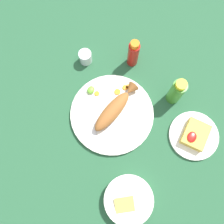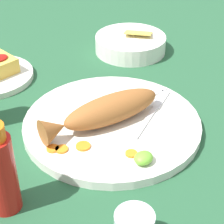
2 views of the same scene
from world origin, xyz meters
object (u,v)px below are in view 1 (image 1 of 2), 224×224
object	(u,v)px
fried_fish	(115,108)
fork_near	(105,133)
salt_cup	(86,58)
guacamole_bowl	(129,200)
side_plate_fries	(194,136)
main_plate	(112,114)
fork_far	(95,127)
hot_sauce_bottle_red	(133,54)
hot_sauce_bottle_green	(176,92)

from	to	relation	value
fried_fish	fork_near	distance (m)	0.11
salt_cup	guacamole_bowl	world-z (taller)	salt_cup
fried_fish	side_plate_fries	size ratio (longest dim) A/B	1.25
fried_fish	salt_cup	bearing A→B (deg)	-112.96
main_plate	fork_far	bearing A→B (deg)	-23.52
main_plate	hot_sauce_bottle_red	distance (m)	0.28
guacamole_bowl	side_plate_fries	bearing A→B (deg)	158.41
main_plate	fork_near	xyz separation A→B (m)	(0.09, 0.01, 0.01)
hot_sauce_bottle_green	guacamole_bowl	bearing A→B (deg)	0.63
side_plate_fries	hot_sauce_bottle_green	bearing A→B (deg)	-129.76
hot_sauce_bottle_red	side_plate_fries	size ratio (longest dim) A/B	0.77
fork_far	guacamole_bowl	size ratio (longest dim) A/B	0.94
hot_sauce_bottle_green	side_plate_fries	bearing A→B (deg)	50.24
side_plate_fries	fork_near	bearing A→B (deg)	-65.15
main_plate	salt_cup	distance (m)	0.28
fork_near	hot_sauce_bottle_green	xyz separation A→B (m)	(-0.28, 0.19, 0.06)
fried_fish	guacamole_bowl	xyz separation A→B (m)	(0.30, 0.21, -0.02)
fork_near	hot_sauce_bottle_red	world-z (taller)	hot_sauce_bottle_red
fried_fish	hot_sauce_bottle_green	size ratio (longest dim) A/B	1.63
main_plate	hot_sauce_bottle_green	size ratio (longest dim) A/B	2.24
hot_sauce_bottle_red	hot_sauce_bottle_green	bearing A→B (deg)	70.85
hot_sauce_bottle_red	salt_cup	world-z (taller)	hot_sauce_bottle_red
fork_far	salt_cup	size ratio (longest dim) A/B	2.94
hot_sauce_bottle_red	guacamole_bowl	size ratio (longest dim) A/B	0.84
hot_sauce_bottle_green	salt_cup	world-z (taller)	hot_sauce_bottle_green
main_plate	guacamole_bowl	distance (m)	0.35
hot_sauce_bottle_red	guacamole_bowl	distance (m)	0.60
hot_sauce_bottle_green	guacamole_bowl	distance (m)	0.47
main_plate	hot_sauce_bottle_green	world-z (taller)	hot_sauce_bottle_green
salt_cup	hot_sauce_bottle_red	bearing A→B (deg)	114.20
fried_fish	salt_cup	distance (m)	0.28
fork_far	salt_cup	bearing A→B (deg)	-165.29
fried_fish	hot_sauce_bottle_red	xyz separation A→B (m)	(-0.25, -0.03, 0.03)
side_plate_fries	fork_far	bearing A→B (deg)	-68.56
fried_fish	fork_near	world-z (taller)	fried_fish
fried_fish	hot_sauce_bottle_red	size ratio (longest dim) A/B	1.64
hot_sauce_bottle_red	salt_cup	bearing A→B (deg)	-65.80
fork_far	hot_sauce_bottle_green	world-z (taller)	hot_sauce_bottle_green
side_plate_fries	main_plate	bearing A→B (deg)	-79.28
side_plate_fries	hot_sauce_bottle_red	bearing A→B (deg)	-118.02
hot_sauce_bottle_red	hot_sauce_bottle_green	size ratio (longest dim) A/B	1.00
hot_sauce_bottle_red	side_plate_fries	xyz separation A→B (m)	(0.20, 0.38, -0.07)
hot_sauce_bottle_red	guacamole_bowl	world-z (taller)	hot_sauce_bottle_red
fried_fish	side_plate_fries	xyz separation A→B (m)	(-0.05, 0.34, -0.04)
fork_far	side_plate_fries	distance (m)	0.41
fork_far	side_plate_fries	size ratio (longest dim) A/B	0.87
hot_sauce_bottle_green	fork_far	bearing A→B (deg)	-41.75
fried_fish	fork_far	xyz separation A→B (m)	(0.10, -0.04, -0.03)
hot_sauce_bottle_green	main_plate	bearing A→B (deg)	-47.81
main_plate	fried_fish	bearing A→B (deg)	166.95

